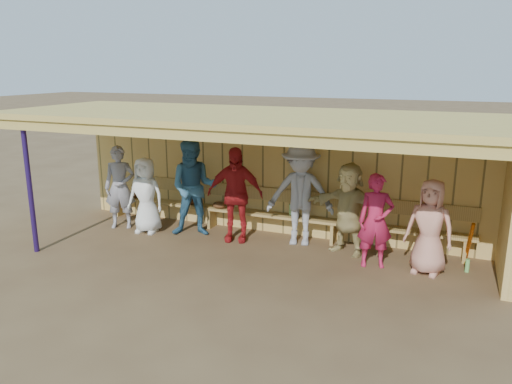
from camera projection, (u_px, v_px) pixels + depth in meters
ground at (249, 253)px, 9.01m from camera, size 90.00×90.00×0.00m
player_a at (120, 187)px, 10.24m from camera, size 0.74×0.63×1.71m
player_b at (146, 195)px, 9.97m from camera, size 0.79×0.55×1.53m
player_c at (194, 188)px, 9.76m from camera, size 1.14×1.02×1.92m
player_d at (235, 194)px, 9.46m from camera, size 1.14×0.68×1.82m
player_e at (300, 194)px, 9.24m from camera, size 1.36×0.94×1.94m
player_f at (348, 208)px, 8.83m from camera, size 1.61×0.97×1.65m
player_g at (376, 221)px, 8.23m from camera, size 0.66×0.52×1.58m
player_h at (430, 227)px, 7.95m from camera, size 0.85×0.65×1.56m
dugout_structure at (283, 155)px, 9.07m from camera, size 8.80×3.20×2.50m
bench at (271, 209)px, 9.88m from camera, size 7.60×0.34×0.93m
dugout_equipment at (219, 207)px, 10.17m from camera, size 7.11×0.62×0.80m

